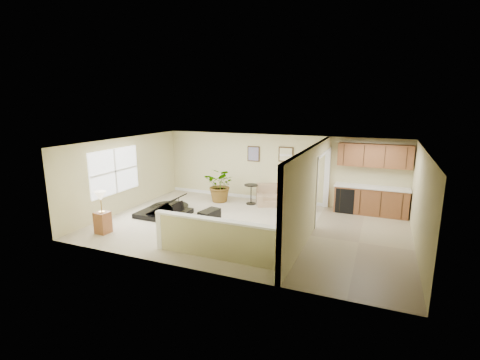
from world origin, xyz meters
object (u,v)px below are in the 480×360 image
at_px(loveseat, 279,194).
at_px(piano, 165,197).
at_px(small_plant, 312,204).
at_px(lamp_stand, 102,216).
at_px(accent_table, 251,192).
at_px(palm_plant, 221,185).
at_px(piano_bench, 209,218).

bearing_deg(loveseat, piano, -163.91).
xyz_separation_m(small_plant, lamp_stand, (-5.09, -4.32, 0.28)).
bearing_deg(loveseat, accent_table, -179.46).
xyz_separation_m(piano, palm_plant, (1.07, 2.08, 0.03)).
bearing_deg(accent_table, piano_bench, -97.57).
bearing_deg(accent_table, small_plant, 0.05).
height_order(loveseat, lamp_stand, lamp_stand).
bearing_deg(piano_bench, piano, 167.77).
bearing_deg(loveseat, palm_plant, 171.21).
height_order(piano, accent_table, piano).
relative_size(accent_table, palm_plant, 0.56).
bearing_deg(lamp_stand, palm_plant, 67.66).
bearing_deg(palm_plant, accent_table, 6.53).
height_order(piano_bench, palm_plant, palm_plant).
relative_size(accent_table, small_plant, 1.32).
distance_m(palm_plant, lamp_stand, 4.53).
bearing_deg(palm_plant, piano, -117.28).
xyz_separation_m(palm_plant, small_plant, (3.37, 0.13, -0.40)).
bearing_deg(piano_bench, accent_table, 82.43).
relative_size(piano, accent_table, 2.59).
xyz_separation_m(loveseat, small_plant, (1.28, -0.42, -0.12)).
bearing_deg(piano, loveseat, 39.67).
xyz_separation_m(accent_table, lamp_stand, (-2.86, -4.32, 0.05)).
xyz_separation_m(piano_bench, lamp_stand, (-2.52, -1.70, 0.27)).
bearing_deg(piano, piano_bench, -12.38).
distance_m(piano, lamp_stand, 2.21).
bearing_deg(lamp_stand, accent_table, 56.44).
xyz_separation_m(piano_bench, small_plant, (2.57, 2.62, -0.01)).
bearing_deg(palm_plant, piano_bench, -72.23).
bearing_deg(palm_plant, loveseat, 14.94).
relative_size(loveseat, accent_table, 2.70).
relative_size(piano_bench, palm_plant, 0.56).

